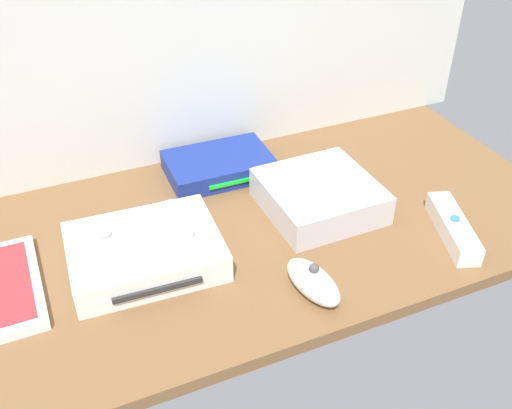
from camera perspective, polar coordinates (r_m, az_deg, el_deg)
ground_plane at (r=91.97cm, az=0.00°, el=-2.53°), size 100.00×48.00×2.00cm
game_console at (r=84.48cm, az=-10.76°, el=-4.55°), size 21.81×17.34×4.40cm
mini_computer at (r=93.90cm, az=6.19°, el=0.91°), size 17.22×17.22×5.30cm
network_router at (r=102.87cm, az=-3.66°, el=3.84°), size 18.29×12.72×3.40cm
remote_wand at (r=93.35cm, az=18.65°, el=-2.14°), size 8.24×15.16×3.40cm
remote_nunchuk at (r=79.05cm, az=5.58°, el=-7.50°), size 6.18×10.64×5.10cm
remote_classic_pad at (r=82.98cm, az=-11.83°, el=-2.70°), size 14.76×8.66×2.40cm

